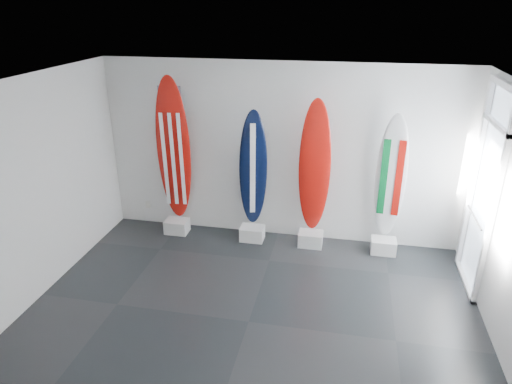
% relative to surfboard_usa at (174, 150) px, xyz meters
% --- Properties ---
extents(floor, '(6.00, 6.00, 0.00)m').
position_rel_surfboard_usa_xyz_m(floor, '(1.79, -2.28, -1.51)').
color(floor, black).
rests_on(floor, ground).
extents(ceiling, '(6.00, 6.00, 0.00)m').
position_rel_surfboard_usa_xyz_m(ceiling, '(1.79, -2.28, 1.49)').
color(ceiling, white).
rests_on(ceiling, wall_back).
extents(wall_back, '(6.00, 0.00, 6.00)m').
position_rel_surfboard_usa_xyz_m(wall_back, '(1.79, 0.22, -0.01)').
color(wall_back, white).
rests_on(wall_back, ground).
extents(wall_front, '(6.00, 0.00, 6.00)m').
position_rel_surfboard_usa_xyz_m(wall_front, '(1.79, -4.78, -0.01)').
color(wall_front, white).
rests_on(wall_front, ground).
extents(wall_left, '(0.00, 5.00, 5.00)m').
position_rel_surfboard_usa_xyz_m(wall_left, '(-1.21, -2.28, -0.01)').
color(wall_left, white).
rests_on(wall_left, ground).
extents(display_block_usa, '(0.40, 0.30, 0.24)m').
position_rel_surfboard_usa_xyz_m(display_block_usa, '(-0.00, -0.10, -1.39)').
color(display_block_usa, silver).
rests_on(display_block_usa, floor).
extents(surfboard_usa, '(0.60, 0.29, 2.54)m').
position_rel_surfboard_usa_xyz_m(surfboard_usa, '(0.00, 0.00, 0.00)').
color(surfboard_usa, '#9B0F09').
rests_on(surfboard_usa, display_block_usa).
extents(display_block_navy, '(0.40, 0.30, 0.24)m').
position_rel_surfboard_usa_xyz_m(display_block_navy, '(1.38, -0.10, -1.39)').
color(display_block_navy, silver).
rests_on(display_block_navy, floor).
extents(surfboard_navy, '(0.52, 0.38, 2.06)m').
position_rel_surfboard_usa_xyz_m(surfboard_navy, '(1.38, 0.00, -0.24)').
color(surfboard_navy, black).
rests_on(surfboard_navy, display_block_navy).
extents(display_block_swiss, '(0.40, 0.30, 0.24)m').
position_rel_surfboard_usa_xyz_m(display_block_swiss, '(2.39, -0.10, -1.39)').
color(display_block_swiss, silver).
rests_on(display_block_swiss, floor).
extents(surfboard_swiss, '(0.52, 0.22, 2.27)m').
position_rel_surfboard_usa_xyz_m(surfboard_swiss, '(2.39, 0.00, -0.14)').
color(surfboard_swiss, '#9B0F09').
rests_on(surfboard_swiss, display_block_swiss).
extents(display_block_italy, '(0.40, 0.30, 0.24)m').
position_rel_surfboard_usa_xyz_m(display_block_italy, '(3.58, -0.10, -1.39)').
color(display_block_italy, silver).
rests_on(display_block_italy, floor).
extents(surfboard_italy, '(0.50, 0.28, 2.10)m').
position_rel_surfboard_usa_xyz_m(surfboard_italy, '(3.58, 0.00, -0.22)').
color(surfboard_italy, white).
rests_on(surfboard_italy, display_block_italy).
extents(wall_outlet, '(0.09, 0.02, 0.13)m').
position_rel_surfboard_usa_xyz_m(wall_outlet, '(-0.66, 0.20, -1.16)').
color(wall_outlet, silver).
rests_on(wall_outlet, wall_back).
extents(glass_door, '(0.12, 1.16, 2.85)m').
position_rel_surfboard_usa_xyz_m(glass_door, '(4.76, -0.73, -0.08)').
color(glass_door, white).
rests_on(glass_door, floor).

